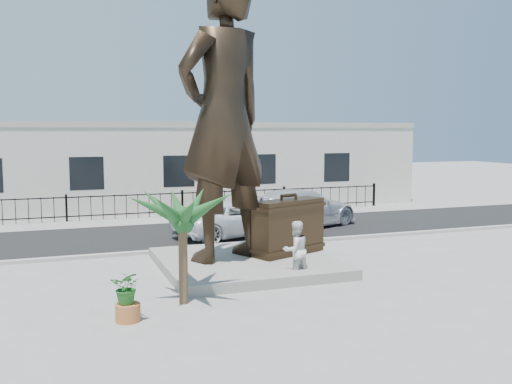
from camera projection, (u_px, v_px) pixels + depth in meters
ground at (279, 278)px, 16.54m from camera, size 100.00×100.00×0.00m
street at (208, 232)px, 24.01m from camera, size 40.00×7.00×0.01m
curb at (233, 246)px, 20.74m from camera, size 40.00×0.25×0.12m
far_sidewalk at (186, 218)px, 27.75m from camera, size 40.00×2.50×0.02m
plinth at (246, 263)px, 17.75m from camera, size 5.20×5.20×0.30m
fence at (182, 204)px, 28.44m from camera, size 22.00×0.10×1.20m
building at (166, 167)px, 32.19m from camera, size 28.00×7.00×4.40m
statue at (223, 118)px, 17.17m from camera, size 3.73×3.15×8.68m
suitcase at (289, 227)px, 18.24m from camera, size 2.61×1.67×1.76m
tourist at (296, 250)px, 16.33m from camera, size 0.92×0.77×1.68m
car_white at (235, 218)px, 22.98m from camera, size 5.58×3.78×1.42m
car_silver at (300, 208)px, 25.02m from camera, size 6.29×4.53×1.69m
worker at (212, 197)px, 27.82m from camera, size 1.39×0.93×2.00m
palm_tree at (184, 303)px, 14.08m from camera, size 1.80×1.80×3.20m
planter at (128, 313)px, 12.73m from camera, size 0.56×0.56×0.40m
shrub at (127, 287)px, 12.67m from camera, size 0.87×0.82×0.76m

